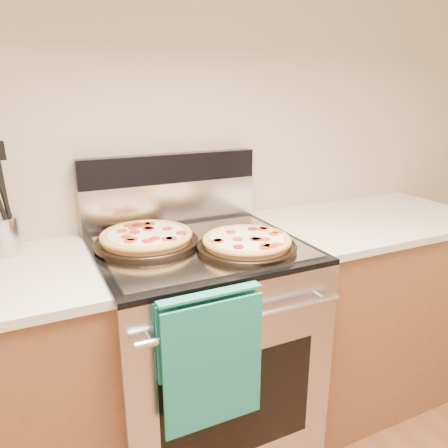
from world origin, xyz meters
name	(u,v)px	position (x,y,z in m)	size (l,w,h in m)	color
wall_back	(165,121)	(0.00, 2.00, 1.35)	(4.00, 4.00, 0.00)	tan
range_body	(201,354)	(0.00, 1.65, 0.45)	(0.76, 0.68, 0.90)	#B7B7BC
oven_window	(239,406)	(0.00, 1.31, 0.45)	(0.56, 0.01, 0.40)	black
cooktop	(199,247)	(0.00, 1.65, 0.91)	(0.76, 0.68, 0.02)	black
backsplash_lower	(171,203)	(0.00, 1.96, 1.01)	(0.76, 0.06, 0.18)	silver
backsplash_upper	(170,168)	(0.00, 1.96, 1.16)	(0.76, 0.06, 0.12)	black
oven_handle	(246,319)	(0.00, 1.27, 0.80)	(0.03, 0.03, 0.70)	silver
dish_towel	(211,357)	(-0.12, 1.27, 0.70)	(0.32, 0.05, 0.42)	#156C6C
foil_sheet	(202,247)	(0.00, 1.62, 0.92)	(0.70, 0.55, 0.01)	gray
cabinet_right	(363,308)	(0.88, 1.68, 0.44)	(1.00, 0.62, 0.88)	brown
countertop_right	(372,220)	(0.88, 1.68, 0.90)	(1.02, 0.64, 0.03)	beige
pepperoni_pizza_back	(147,238)	(-0.18, 1.72, 0.95)	(0.38, 0.38, 0.05)	#C9863D
pepperoni_pizza_front	(247,243)	(0.13, 1.52, 0.95)	(0.35, 0.35, 0.05)	#C9863D
utensil_crock	(4,235)	(-0.65, 1.89, 0.98)	(0.11, 0.11, 0.14)	silver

